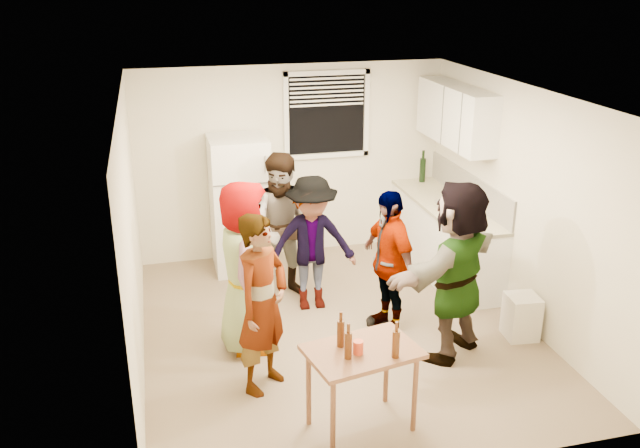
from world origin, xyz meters
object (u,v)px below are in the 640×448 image
object	(u,v)px
refrigerator	(240,204)
guest_orange	(450,352)
guest_black	(386,327)
red_cup	(358,353)
guest_back_right	(312,306)
serving_table	(360,427)
guest_back_left	(287,294)
beer_bottle_counter	(452,214)
wine_bottle	(422,182)
trash_bin	(521,315)
kettle	(447,207)
beer_bottle_table	(348,358)
blue_cup	(457,221)
guest_stripe	(265,385)
guest_grey	(249,345)

from	to	relation	value
refrigerator	guest_orange	size ratio (longest dim) A/B	0.95
guest_black	red_cup	bearing A→B (deg)	-38.39
guest_back_right	guest_orange	bearing A→B (deg)	-47.32
serving_table	guest_back_left	distance (m)	2.57
refrigerator	guest_black	world-z (taller)	refrigerator
beer_bottle_counter	serving_table	size ratio (longest dim) A/B	0.23
serving_table	guest_orange	bearing A→B (deg)	36.74
refrigerator	wine_bottle	size ratio (longest dim) A/B	5.30
guest_back_right	guest_orange	world-z (taller)	guest_back_right
beer_bottle_counter	trash_bin	bearing A→B (deg)	-81.52
kettle	red_cup	world-z (taller)	kettle
wine_bottle	guest_back_left	bearing A→B (deg)	-152.14
kettle	beer_bottle_table	world-z (taller)	kettle
beer_bottle_counter	guest_black	xyz separation A→B (m)	(-1.08, -0.82, -0.90)
blue_cup	beer_bottle_table	bearing A→B (deg)	-130.97
blue_cup	serving_table	world-z (taller)	blue_cup
guest_back_right	refrigerator	bearing A→B (deg)	117.86
guest_black	guest_orange	size ratio (longest dim) A/B	0.86
wine_bottle	beer_bottle_counter	xyz separation A→B (m)	(-0.15, -1.31, 0.00)
guest_stripe	refrigerator	bearing A→B (deg)	41.85
refrigerator	kettle	world-z (taller)	refrigerator
refrigerator	guest_stripe	size ratio (longest dim) A/B	1.02
wine_bottle	guest_grey	xyz separation A→B (m)	(-2.71, -2.15, -0.90)
guest_stripe	red_cup	bearing A→B (deg)	-98.49
red_cup	guest_orange	xyz separation A→B (m)	(1.28, 0.97, -0.74)
wine_bottle	red_cup	distance (m)	4.26
beer_bottle_table	guest_back_left	xyz separation A→B (m)	(0.04, 2.67, -0.74)
red_cup	guest_orange	distance (m)	1.77
guest_black	refrigerator	bearing A→B (deg)	-157.95
kettle	guest_back_left	size ratio (longest dim) A/B	0.14
trash_bin	guest_back_left	world-z (taller)	trash_bin
guest_grey	guest_black	size ratio (longest dim) A/B	1.14
guest_grey	guest_orange	distance (m)	2.03
guest_back_left	guest_back_right	world-z (taller)	guest_back_left
guest_stripe	guest_orange	size ratio (longest dim) A/B	0.93
beer_bottle_table	guest_stripe	world-z (taller)	beer_bottle_table
trash_bin	guest_grey	bearing A→B (deg)	169.57
red_cup	guest_grey	xyz separation A→B (m)	(-0.66, 1.58, -0.74)
trash_bin	guest_grey	size ratio (longest dim) A/B	0.27
beer_bottle_counter	beer_bottle_table	size ratio (longest dim) A/B	0.90
red_cup	guest_stripe	xyz separation A→B (m)	(-0.62, 0.85, -0.74)
blue_cup	red_cup	distance (m)	2.90
wine_bottle	red_cup	bearing A→B (deg)	-118.79
trash_bin	blue_cup	bearing A→B (deg)	101.86
blue_cup	guest_orange	xyz separation A→B (m)	(-0.59, -1.25, -0.90)
guest_grey	refrigerator	bearing A→B (deg)	4.78
guest_back_left	beer_bottle_counter	bearing A→B (deg)	5.69
red_cup	guest_black	distance (m)	1.95
blue_cup	trash_bin	size ratio (longest dim) A/B	0.25
guest_back_left	guest_grey	bearing A→B (deg)	-108.84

